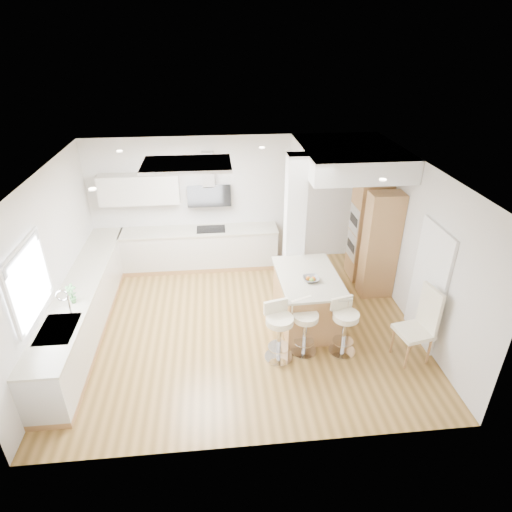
{
  "coord_description": "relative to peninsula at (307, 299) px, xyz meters",
  "views": [
    {
      "loc": [
        -0.37,
        -6.13,
        4.68
      ],
      "look_at": [
        0.28,
        0.4,
        1.17
      ],
      "focal_mm": 30.0,
      "sensor_mm": 36.0,
      "label": 1
    }
  ],
  "objects": [
    {
      "name": "ground",
      "position": [
        -1.15,
        -0.01,
        -0.48
      ],
      "size": [
        6.0,
        6.0,
        0.0
      ],
      "primitive_type": "plane",
      "color": "olive",
      "rests_on": "ground"
    },
    {
      "name": "ceiling",
      "position": [
        -1.15,
        -0.01,
        -0.48
      ],
      "size": [
        6.0,
        5.0,
        0.02
      ],
      "primitive_type": "cube",
      "color": "white",
      "rests_on": "ground"
    },
    {
      "name": "wall_back",
      "position": [
        -1.15,
        2.49,
        0.92
      ],
      "size": [
        6.0,
        0.04,
        2.8
      ],
      "primitive_type": "cube",
      "color": "silver",
      "rests_on": "ground"
    },
    {
      "name": "wall_left",
      "position": [
        -4.15,
        -0.01,
        0.92
      ],
      "size": [
        0.04,
        5.0,
        2.8
      ],
      "primitive_type": "cube",
      "color": "silver",
      "rests_on": "ground"
    },
    {
      "name": "wall_right",
      "position": [
        1.85,
        -0.01,
        0.92
      ],
      "size": [
        0.04,
        5.0,
        2.8
      ],
      "primitive_type": "cube",
      "color": "silver",
      "rests_on": "ground"
    },
    {
      "name": "skylight",
      "position": [
        -1.94,
        0.59,
        2.29
      ],
      "size": [
        4.1,
        2.1,
        0.06
      ],
      "color": "white",
      "rests_on": "ground"
    },
    {
      "name": "window_left",
      "position": [
        -4.1,
        -0.91,
        1.22
      ],
      "size": [
        0.06,
        1.28,
        1.07
      ],
      "color": "silver",
      "rests_on": "ground"
    },
    {
      "name": "doorway_right",
      "position": [
        1.83,
        -0.61,
        0.52
      ],
      "size": [
        0.05,
        1.0,
        2.1
      ],
      "color": "#423C34",
      "rests_on": "ground"
    },
    {
      "name": "counter_left",
      "position": [
        -3.85,
        0.22,
        -0.02
      ],
      "size": [
        0.63,
        4.5,
        1.35
      ],
      "color": "#B3814C",
      "rests_on": "ground"
    },
    {
      "name": "counter_back",
      "position": [
        -2.06,
        2.21,
        0.22
      ],
      "size": [
        3.62,
        0.63,
        2.5
      ],
      "color": "#B3814C",
      "rests_on": "ground"
    },
    {
      "name": "pillar",
      "position": [
        -0.1,
        0.94,
        0.92
      ],
      "size": [
        0.35,
        0.35,
        2.8
      ],
      "color": "white",
      "rests_on": "ground"
    },
    {
      "name": "soffit",
      "position": [
        0.95,
        1.39,
        2.12
      ],
      "size": [
        1.78,
        2.2,
        0.4
      ],
      "color": "white",
      "rests_on": "ground"
    },
    {
      "name": "oven_column",
      "position": [
        1.53,
        1.22,
        0.57
      ],
      "size": [
        0.63,
        1.21,
        2.1
      ],
      "color": "#B3814C",
      "rests_on": "ground"
    },
    {
      "name": "peninsula",
      "position": [
        0.0,
        0.0,
        0.0
      ],
      "size": [
        1.08,
        1.59,
        1.02
      ],
      "rotation": [
        0.0,
        0.0,
        0.03
      ],
      "color": "#B3814C",
      "rests_on": "ground"
    },
    {
      "name": "bar_stool_a",
      "position": [
        -0.64,
        -0.9,
        0.09
      ],
      "size": [
        0.55,
        0.55,
        1.0
      ],
      "rotation": [
        0.0,
        0.0,
        0.25
      ],
      "color": "silver",
      "rests_on": "ground"
    },
    {
      "name": "bar_stool_b",
      "position": [
        -0.21,
        -0.79,
        0.05
      ],
      "size": [
        0.55,
        0.55,
        0.95
      ],
      "rotation": [
        0.0,
        0.0,
        0.37
      ],
      "color": "silver",
      "rests_on": "ground"
    },
    {
      "name": "bar_stool_c",
      "position": [
        0.42,
        -0.85,
        0.07
      ],
      "size": [
        0.53,
        0.53,
        0.97
      ],
      "rotation": [
        0.0,
        0.0,
        0.26
      ],
      "color": "silver",
      "rests_on": "ground"
    },
    {
      "name": "dining_chair",
      "position": [
        1.55,
        -1.1,
        0.2
      ],
      "size": [
        0.58,
        0.58,
        1.27
      ],
      "rotation": [
        0.0,
        0.0,
        0.2
      ],
      "color": "#F0E6C3",
      "rests_on": "ground"
    }
  ]
}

